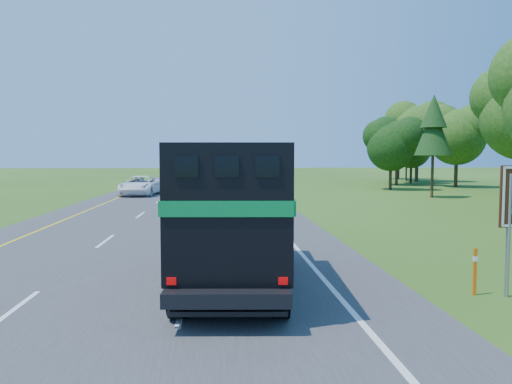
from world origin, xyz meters
TOP-DOWN VIEW (x-y plane):
  - ground at (0.00, 0.00)m, footprint 300.00×300.00m
  - road at (0.00, 50.00)m, footprint 15.00×260.00m
  - lane_markings at (0.00, 50.00)m, footprint 11.15×260.00m
  - tree_wall_right at (26.00, 30.00)m, footprint 16.00×100.00m
  - horse_truck at (3.05, 3.95)m, footprint 3.08×8.30m
  - white_suv at (-4.12, 35.14)m, footprint 3.30×6.30m
  - far_car at (-3.65, 104.28)m, footprint 2.05×4.69m
  - delineator at (8.87, 2.52)m, footprint 0.09×0.05m

SIDE VIEW (x-z plane):
  - ground at x=0.00m, z-range 0.00..0.00m
  - road at x=0.00m, z-range 0.00..0.04m
  - lane_markings at x=0.00m, z-range 0.04..0.05m
  - delineator at x=8.87m, z-range 0.04..1.20m
  - far_car at x=-3.65m, z-range 0.04..1.61m
  - white_suv at x=-4.12m, z-range 0.04..1.73m
  - horse_truck at x=3.05m, z-range 0.17..3.77m
  - tree_wall_right at x=26.00m, z-range 0.00..12.00m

